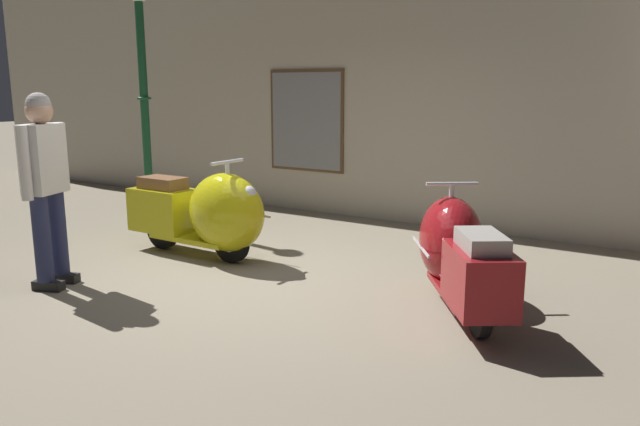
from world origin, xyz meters
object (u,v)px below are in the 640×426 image
at_px(scooter_1, 458,253).
at_px(lamppost, 144,90).
at_px(visitor_0, 45,177).
at_px(scooter_0, 206,213).

xyz_separation_m(scooter_1, lamppost, (-4.75, 0.92, 1.34)).
bearing_deg(visitor_0, scooter_1, 3.91).
bearing_deg(scooter_1, visitor_0, 79.76).
distance_m(scooter_1, lamppost, 5.02).
bearing_deg(lamppost, visitor_0, -60.37).
distance_m(lamppost, visitor_0, 2.91).
height_order(scooter_0, scooter_1, scooter_0).
bearing_deg(scooter_1, lamppost, 44.49).
distance_m(scooter_0, scooter_1, 2.83).
bearing_deg(scooter_0, scooter_1, 0.88).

